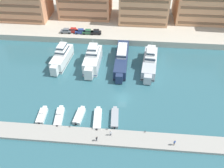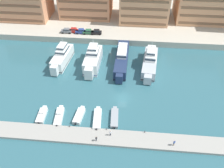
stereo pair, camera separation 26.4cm
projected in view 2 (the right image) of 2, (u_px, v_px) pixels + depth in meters
name	position (u px, v px, depth m)	size (l,w,h in m)	color
ground_plane	(122.00, 98.00, 70.96)	(400.00, 400.00, 0.00)	#336670
quay_promenade	(131.00, 6.00, 119.57)	(180.00, 70.00, 2.33)	beige
pier_dock	(119.00, 138.00, 59.47)	(120.00, 4.87, 0.65)	#A8A399
yacht_white_far_left	(62.00, 57.00, 83.13)	(5.22, 15.79, 8.17)	white
yacht_white_left	(93.00, 59.00, 81.64)	(4.85, 15.93, 8.77)	white
yacht_navy_mid_left	(122.00, 58.00, 83.21)	(4.13, 22.48, 6.60)	navy
yacht_silver_center_left	(150.00, 62.00, 81.28)	(5.82, 18.85, 8.06)	silver
motorboat_white_far_left	(42.00, 115.00, 65.19)	(2.22, 6.38, 1.32)	white
motorboat_white_left	(59.00, 116.00, 64.93)	(2.54, 7.42, 1.41)	white
motorboat_white_mid_left	(79.00, 116.00, 64.99)	(2.55, 6.49, 1.04)	white
motorboat_white_center_left	(97.00, 119.00, 64.13)	(2.49, 8.06, 1.06)	white
motorboat_grey_center	(115.00, 118.00, 64.53)	(2.23, 7.58, 0.90)	#9EA3A8
car_grey_far_left	(66.00, 31.00, 95.76)	(4.14, 1.99, 1.80)	slate
car_red_left	(74.00, 30.00, 96.06)	(4.15, 2.03, 1.80)	red
car_blue_mid_left	(81.00, 31.00, 95.45)	(4.22, 2.18, 1.80)	#28428E
car_green_center_left	(88.00, 32.00, 95.14)	(4.19, 2.11, 1.80)	#2D6642
car_black_center	(96.00, 32.00, 94.98)	(4.20, 2.13, 1.80)	black
apartment_block_mid_left	(144.00, 1.00, 101.23)	(19.82, 16.56, 17.55)	tan
apartment_block_center_left	(203.00, 0.00, 101.53)	(21.14, 17.34, 17.99)	tan
pedestrian_near_edge	(174.00, 143.00, 56.90)	(0.51, 0.50, 1.74)	#7A6B56
pedestrian_mid_deck	(96.00, 138.00, 57.99)	(0.39, 0.52, 1.54)	#4C515B
pedestrian_far_side	(110.00, 133.00, 59.20)	(0.56, 0.42, 1.64)	#282D3D
bollard_west	(70.00, 126.00, 61.65)	(0.20, 0.20, 0.61)	#2D2D33
bollard_west_mid	(107.00, 129.00, 60.97)	(0.20, 0.20, 0.61)	#2D2D33
bollard_east_mid	(145.00, 132.00, 60.29)	(0.20, 0.20, 0.61)	#2D2D33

